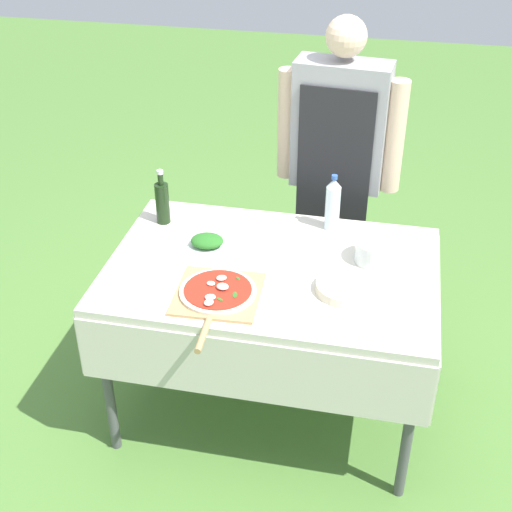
% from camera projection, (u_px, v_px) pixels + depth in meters
% --- Properties ---
extents(ground_plane, '(12.00, 12.00, 0.00)m').
position_uv_depth(ground_plane, '(270.00, 404.00, 3.29)').
color(ground_plane, '#517F38').
extents(prep_table, '(1.34, 0.89, 0.77)m').
position_uv_depth(prep_table, '(272.00, 283.00, 2.91)').
color(prep_table, beige).
rests_on(prep_table, ground).
extents(person_cook, '(0.59, 0.23, 1.58)m').
position_uv_depth(person_cook, '(338.00, 156.00, 3.35)').
color(person_cook, '#333D56').
rests_on(person_cook, ground).
extents(pizza_on_peel, '(0.33, 0.50, 0.05)m').
position_uv_depth(pizza_on_peel, '(217.00, 294.00, 2.69)').
color(pizza_on_peel, tan).
rests_on(pizza_on_peel, prep_table).
extents(oil_bottle, '(0.06, 0.06, 0.25)m').
position_uv_depth(oil_bottle, '(162.00, 202.00, 3.11)').
color(oil_bottle, black).
rests_on(oil_bottle, prep_table).
extents(water_bottle, '(0.06, 0.06, 0.26)m').
position_uv_depth(water_bottle, '(333.00, 204.00, 3.05)').
color(water_bottle, silver).
rests_on(water_bottle, prep_table).
extents(herb_container, '(0.18, 0.15, 0.05)m').
position_uv_depth(herb_container, '(207.00, 242.00, 2.97)').
color(herb_container, silver).
rests_on(herb_container, prep_table).
extents(mixing_tub, '(0.17, 0.17, 0.09)m').
position_uv_depth(mixing_tub, '(376.00, 251.00, 2.88)').
color(mixing_tub, silver).
rests_on(mixing_tub, prep_table).
extents(plate_stack, '(0.24, 0.24, 0.03)m').
position_uv_depth(plate_stack, '(346.00, 287.00, 2.71)').
color(plate_stack, beige).
rests_on(plate_stack, prep_table).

